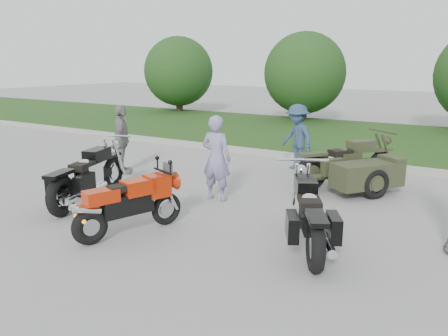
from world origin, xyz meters
The scene contains 12 objects.
ground centered at (0.00, 0.00, 0.00)m, with size 80.00×80.00×0.00m, color gray.
curb centered at (0.00, 6.00, 0.07)m, with size 60.00×0.30×0.15m, color #9F9D96.
grass_strip centered at (0.00, 10.15, 0.07)m, with size 60.00×8.00×0.14m, color #33521C.
tree_far_left centered at (-10.00, 13.50, 2.19)m, with size 3.60×3.60×4.00m.
tree_mid_left centered at (-3.00, 13.50, 2.19)m, with size 3.60×3.60×4.00m.
sportbike_red centered at (-0.40, -0.56, 0.52)m, with size 0.79×1.82×0.89m.
cruiser_left centered at (-2.20, 0.22, 0.50)m, with size 0.94×2.50×0.98m.
cruiser_right centered at (2.20, 0.43, 0.48)m, with size 1.29×2.23×0.94m.
cruiser_sidecar centered at (2.03, 3.71, 0.46)m, with size 2.08×2.37×0.99m.
person_stripe centered at (-0.18, 1.69, 0.84)m, with size 0.61×0.40×1.68m, color #867DAB.
person_denim centered at (0.19, 4.91, 0.83)m, with size 1.07×0.61×1.65m, color #2B435B.
person_back centered at (-3.28, 2.30, 0.83)m, with size 0.98×0.41×1.67m, color gray.
Camera 1 is at (4.26, -5.31, 2.65)m, focal length 35.00 mm.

